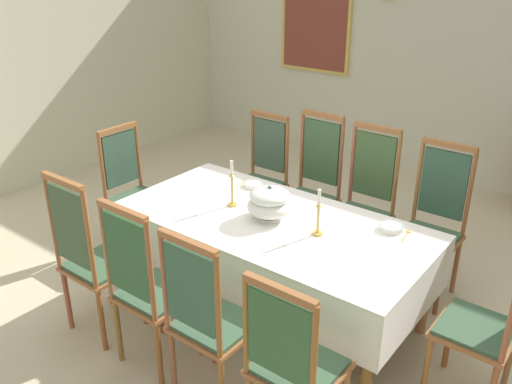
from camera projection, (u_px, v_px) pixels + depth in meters
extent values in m
cube|color=beige|center=(275.00, 308.00, 4.10)|extent=(7.14, 6.52, 0.04)
cube|color=beige|center=(454.00, 47.00, 5.86)|extent=(7.14, 0.08, 3.04)
cylinder|color=brown|center=(135.00, 249.00, 4.15)|extent=(0.07, 0.07, 0.72)
cylinder|color=brown|center=(368.00, 357.00, 3.04)|extent=(0.07, 0.07, 0.72)
cylinder|color=brown|center=(210.00, 211.00, 4.78)|extent=(0.07, 0.07, 0.72)
cylinder|color=#925F37|center=(426.00, 288.00, 3.67)|extent=(0.07, 0.07, 0.72)
cube|color=brown|center=(272.00, 229.00, 3.78)|extent=(2.06, 0.94, 0.08)
cube|color=brown|center=(272.00, 222.00, 3.76)|extent=(2.18, 1.06, 0.03)
cube|color=white|center=(273.00, 219.00, 3.75)|extent=(2.20, 1.08, 0.00)
cube|color=white|center=(223.00, 276.00, 3.44)|extent=(2.20, 0.00, 0.38)
cube|color=white|center=(312.00, 217.00, 4.21)|extent=(2.20, 0.00, 0.38)
cube|color=white|center=(165.00, 204.00, 4.44)|extent=(0.00, 1.08, 0.38)
cube|color=white|center=(420.00, 299.00, 3.22)|extent=(0.00, 1.08, 0.38)
cylinder|color=#98512C|center=(109.00, 277.00, 4.02)|extent=(0.04, 0.04, 0.47)
cylinder|color=brown|center=(143.00, 295.00, 3.81)|extent=(0.04, 0.04, 0.47)
cylinder|color=#984E38|center=(68.00, 300.00, 3.76)|extent=(0.04, 0.04, 0.47)
cylinder|color=brown|center=(102.00, 320.00, 3.55)|extent=(0.04, 0.04, 0.47)
cube|color=brown|center=(102.00, 267.00, 3.68)|extent=(0.44, 0.42, 0.03)
cube|color=#38553C|center=(101.00, 264.00, 3.67)|extent=(0.40, 0.38, 0.02)
cylinder|color=brown|center=(53.00, 223.00, 3.51)|extent=(0.03, 0.03, 0.68)
cylinder|color=#95592D|center=(90.00, 241.00, 3.29)|extent=(0.03, 0.03, 0.68)
cube|color=#3D5639|center=(70.00, 227.00, 3.39)|extent=(0.34, 0.02, 0.52)
cube|color=brown|center=(63.00, 182.00, 3.26)|extent=(0.40, 0.04, 0.04)
cylinder|color=brown|center=(261.00, 224.00, 4.81)|extent=(0.04, 0.04, 0.47)
cylinder|color=brown|center=(229.00, 213.00, 5.02)|extent=(0.04, 0.04, 0.47)
cylinder|color=#915837|center=(284.00, 210.00, 5.07)|extent=(0.04, 0.04, 0.47)
cylinder|color=brown|center=(253.00, 200.00, 5.28)|extent=(0.04, 0.04, 0.47)
cube|color=brown|center=(257.00, 187.00, 4.94)|extent=(0.44, 0.42, 0.03)
cube|color=#38553C|center=(257.00, 185.00, 4.93)|extent=(0.40, 0.38, 0.02)
cylinder|color=#985F30|center=(287.00, 153.00, 4.84)|extent=(0.03, 0.03, 0.62)
cylinder|color=brown|center=(253.00, 144.00, 5.06)|extent=(0.03, 0.03, 0.62)
cube|color=#3E5843|center=(270.00, 145.00, 4.93)|extent=(0.34, 0.02, 0.47)
cube|color=brown|center=(270.00, 116.00, 4.82)|extent=(0.40, 0.04, 0.04)
cylinder|color=brown|center=(160.00, 304.00, 3.71)|extent=(0.04, 0.04, 0.47)
cylinder|color=#976136|center=(200.00, 325.00, 3.50)|extent=(0.04, 0.04, 0.47)
cylinder|color=olive|center=(118.00, 330.00, 3.45)|extent=(0.04, 0.04, 0.47)
cylinder|color=brown|center=(159.00, 355.00, 3.24)|extent=(0.04, 0.04, 0.47)
cube|color=brown|center=(157.00, 295.00, 3.37)|extent=(0.44, 0.42, 0.03)
cube|color=#38553C|center=(156.00, 292.00, 3.36)|extent=(0.40, 0.38, 0.02)
cylinder|color=#8D6039|center=(106.00, 251.00, 3.21)|extent=(0.03, 0.03, 0.65)
cylinder|color=brown|center=(151.00, 273.00, 2.99)|extent=(0.03, 0.03, 0.65)
cube|color=#315B35|center=(127.00, 257.00, 3.09)|extent=(0.34, 0.02, 0.49)
cube|color=brown|center=(122.00, 211.00, 2.97)|extent=(0.40, 0.04, 0.04)
cylinder|color=#975929|center=(314.00, 243.00, 4.50)|extent=(0.04, 0.04, 0.47)
cylinder|color=brown|center=(277.00, 230.00, 4.71)|extent=(0.04, 0.04, 0.47)
cylinder|color=brown|center=(335.00, 227.00, 4.76)|extent=(0.04, 0.04, 0.47)
cylinder|color=brown|center=(299.00, 215.00, 4.97)|extent=(0.04, 0.04, 0.47)
cube|color=brown|center=(307.00, 202.00, 4.63)|extent=(0.44, 0.42, 0.03)
cube|color=#38553C|center=(307.00, 200.00, 4.62)|extent=(0.40, 0.38, 0.02)
cylinder|color=brown|center=(341.00, 161.00, 4.51)|extent=(0.03, 0.03, 0.72)
cylinder|color=brown|center=(302.00, 151.00, 4.73)|extent=(0.03, 0.03, 0.72)
cube|color=#385735|center=(321.00, 152.00, 4.61)|extent=(0.34, 0.02, 0.55)
cube|color=brown|center=(323.00, 115.00, 4.48)|extent=(0.40, 0.04, 0.04)
cylinder|color=brown|center=(214.00, 332.00, 3.43)|extent=(0.04, 0.04, 0.47)
cylinder|color=#8F5D30|center=(261.00, 357.00, 3.22)|extent=(0.04, 0.04, 0.47)
cylinder|color=brown|center=(173.00, 363.00, 3.17)|extent=(0.04, 0.04, 0.47)
cube|color=brown|center=(216.00, 326.00, 3.10)|extent=(0.44, 0.42, 0.03)
cube|color=#38553C|center=(216.00, 323.00, 3.09)|extent=(0.40, 0.38, 0.02)
cylinder|color=#965137|center=(165.00, 282.00, 2.94)|extent=(0.03, 0.03, 0.62)
cylinder|color=brown|center=(218.00, 308.00, 2.72)|extent=(0.03, 0.03, 0.62)
cube|color=#355B41|center=(190.00, 289.00, 2.81)|extent=(0.34, 0.02, 0.47)
cube|color=brown|center=(187.00, 243.00, 2.70)|extent=(0.40, 0.04, 0.04)
cylinder|color=brown|center=(368.00, 262.00, 4.22)|extent=(0.04, 0.04, 0.47)
cylinder|color=olive|center=(326.00, 247.00, 4.43)|extent=(0.04, 0.04, 0.47)
cylinder|color=#945237|center=(388.00, 244.00, 4.48)|extent=(0.04, 0.04, 0.47)
cylinder|color=olive|center=(347.00, 231.00, 4.69)|extent=(0.04, 0.04, 0.47)
cube|color=brown|center=(359.00, 218.00, 4.36)|extent=(0.44, 0.42, 0.03)
cube|color=#38553C|center=(359.00, 216.00, 4.35)|extent=(0.40, 0.38, 0.02)
cylinder|color=brown|center=(396.00, 175.00, 4.24)|extent=(0.03, 0.03, 0.70)
cylinder|color=#995139|center=(352.00, 165.00, 4.45)|extent=(0.03, 0.03, 0.70)
cube|color=#3E5A34|center=(374.00, 166.00, 4.33)|extent=(0.34, 0.02, 0.53)
cube|color=brown|center=(378.00, 128.00, 4.20)|extent=(0.40, 0.04, 0.04)
cylinder|color=brown|center=(287.00, 371.00, 3.11)|extent=(0.04, 0.04, 0.47)
cube|color=brown|center=(299.00, 369.00, 2.78)|extent=(0.44, 0.42, 0.03)
cube|color=#38553C|center=(299.00, 365.00, 2.77)|extent=(0.40, 0.38, 0.02)
cylinder|color=brown|center=(246.00, 326.00, 2.63)|extent=(0.03, 0.03, 0.57)
cylinder|color=brown|center=(314.00, 359.00, 2.41)|extent=(0.03, 0.03, 0.57)
cube|color=#335C35|center=(279.00, 337.00, 2.51)|extent=(0.34, 0.02, 0.44)
cube|color=brown|center=(280.00, 290.00, 2.40)|extent=(0.40, 0.04, 0.04)
cylinder|color=brown|center=(439.00, 287.00, 3.90)|extent=(0.04, 0.04, 0.47)
cylinder|color=brown|center=(390.00, 270.00, 4.11)|extent=(0.04, 0.04, 0.47)
cylinder|color=brown|center=(456.00, 266.00, 4.16)|extent=(0.04, 0.04, 0.47)
cylinder|color=olive|center=(409.00, 251.00, 4.37)|extent=(0.04, 0.04, 0.47)
cube|color=brown|center=(427.00, 239.00, 4.04)|extent=(0.44, 0.42, 0.03)
cube|color=#38553C|center=(428.00, 236.00, 4.03)|extent=(0.40, 0.38, 0.02)
cylinder|color=brown|center=(469.00, 195.00, 3.92)|extent=(0.03, 0.03, 0.68)
cylinder|color=olive|center=(418.00, 182.00, 4.14)|extent=(0.03, 0.03, 0.68)
cube|color=#315341|center=(444.00, 184.00, 4.02)|extent=(0.34, 0.02, 0.52)
cube|color=brown|center=(450.00, 145.00, 3.89)|extent=(0.40, 0.04, 0.04)
cylinder|color=brown|center=(171.00, 225.00, 4.80)|extent=(0.04, 0.04, 0.47)
cylinder|color=#995C2C|center=(138.00, 241.00, 4.52)|extent=(0.04, 0.04, 0.47)
cylinder|color=brown|center=(144.00, 214.00, 5.00)|extent=(0.04, 0.04, 0.47)
cylinder|color=brown|center=(111.00, 229.00, 4.72)|extent=(0.04, 0.04, 0.47)
cube|color=brown|center=(139.00, 201.00, 4.66)|extent=(0.42, 0.44, 0.03)
cube|color=#38553C|center=(138.00, 199.00, 4.65)|extent=(0.38, 0.40, 0.02)
cylinder|color=brown|center=(138.00, 156.00, 4.78)|extent=(0.03, 0.03, 0.60)
cylinder|color=brown|center=(102.00, 169.00, 4.50)|extent=(0.03, 0.03, 0.60)
cube|color=#334F3D|center=(120.00, 159.00, 4.62)|extent=(0.02, 0.34, 0.46)
cube|color=brown|center=(117.00, 129.00, 4.51)|extent=(0.04, 0.40, 0.04)
cylinder|color=#99602E|center=(426.00, 370.00, 3.12)|extent=(0.04, 0.04, 0.47)
cylinder|color=brown|center=(449.00, 336.00, 3.40)|extent=(0.04, 0.04, 0.47)
cylinder|color=#8C5E38|center=(509.00, 360.00, 3.20)|extent=(0.04, 0.04, 0.47)
cube|color=brown|center=(475.00, 331.00, 3.06)|extent=(0.42, 0.44, 0.03)
cube|color=#38553C|center=(476.00, 327.00, 3.05)|extent=(0.38, 0.40, 0.02)
cylinder|color=#975438|center=(511.00, 318.00, 2.69)|extent=(0.03, 0.03, 0.56)
cylinder|color=silver|center=(269.00, 217.00, 3.76)|extent=(0.17, 0.17, 0.02)
ellipsoid|color=silver|center=(270.00, 206.00, 3.73)|extent=(0.32, 0.32, 0.14)
ellipsoid|color=white|center=(270.00, 196.00, 3.70)|extent=(0.29, 0.29, 0.11)
sphere|color=#456658|center=(270.00, 188.00, 3.67)|extent=(0.03, 0.03, 0.03)
cylinder|color=gold|center=(232.00, 204.00, 3.95)|extent=(0.07, 0.07, 0.02)
cylinder|color=gold|center=(232.00, 190.00, 3.90)|extent=(0.02, 0.02, 0.22)
cone|color=gold|center=(232.00, 175.00, 3.86)|extent=(0.04, 0.04, 0.02)
cylinder|color=silver|center=(232.00, 167.00, 3.83)|extent=(0.02, 0.02, 0.10)
cylinder|color=gold|center=(317.00, 233.00, 3.54)|extent=(0.07, 0.07, 0.02)
cylinder|color=gold|center=(318.00, 219.00, 3.50)|extent=(0.02, 0.02, 0.19)
cone|color=gold|center=(319.00, 205.00, 3.46)|extent=(0.04, 0.04, 0.02)
cylinder|color=silver|center=(319.00, 197.00, 3.43)|extent=(0.02, 0.02, 0.10)
cylinder|color=silver|center=(391.00, 228.00, 3.60)|extent=(0.16, 0.16, 0.03)
cylinder|color=silver|center=(391.00, 227.00, 3.59)|extent=(0.14, 0.14, 0.02)
torus|color=#456658|center=(391.00, 226.00, 3.59)|extent=(0.16, 0.16, 0.01)
cylinder|color=silver|center=(253.00, 185.00, 4.27)|extent=(0.15, 0.15, 0.03)
cylinder|color=silver|center=(253.00, 184.00, 4.27)|extent=(0.13, 0.13, 0.02)
torus|color=#456658|center=(253.00, 183.00, 4.27)|extent=(0.15, 0.15, 0.01)
cube|color=gold|center=(405.00, 237.00, 3.51)|extent=(0.03, 0.14, 0.00)
ellipsoid|color=gold|center=(409.00, 231.00, 3.58)|extent=(0.03, 0.05, 0.01)
cube|color=gold|center=(240.00, 184.00, 4.31)|extent=(0.03, 0.14, 0.00)
ellipsoid|color=gold|center=(245.00, 181.00, 4.37)|extent=(0.03, 0.05, 0.01)
cube|color=#D1B251|center=(316.00, 17.00, 6.71)|extent=(0.99, 0.04, 1.35)
cube|color=brown|center=(315.00, 17.00, 6.69)|extent=(0.91, 0.01, 1.27)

